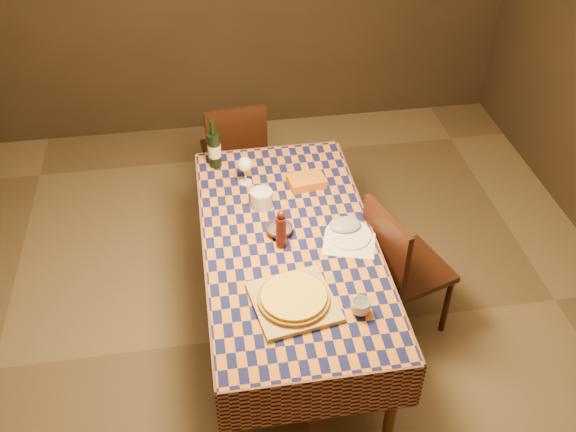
{
  "coord_description": "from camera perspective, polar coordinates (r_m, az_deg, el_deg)",
  "views": [
    {
      "loc": [
        -0.41,
        -2.56,
        3.1
      ],
      "look_at": [
        0.0,
        0.05,
        0.9
      ],
      "focal_mm": 40.0,
      "sensor_mm": 36.0,
      "label": 1
    }
  ],
  "objects": [
    {
      "name": "pepper_mill",
      "position": [
        3.37,
        -0.62,
        -1.25
      ],
      "size": [
        0.06,
        0.06,
        0.24
      ],
      "color": "#451310",
      "rests_on": "dining_table"
    },
    {
      "name": "room",
      "position": [
        3.12,
        0.14,
        5.78
      ],
      "size": [
        5.0,
        5.1,
        2.7
      ],
      "color": "brown",
      "rests_on": "ground"
    },
    {
      "name": "takeout_container",
      "position": [
        3.85,
        1.65,
        3.12
      ],
      "size": [
        0.23,
        0.18,
        0.05
      ],
      "primitive_type": "cube",
      "rotation": [
        0.0,
        0.0,
        0.13
      ],
      "color": "#C16A19",
      "rests_on": "dining_table"
    },
    {
      "name": "chair_right",
      "position": [
        3.75,
        9.78,
        -4.25
      ],
      "size": [
        0.54,
        0.53,
        0.93
      ],
      "color": "black",
      "rests_on": "ground"
    },
    {
      "name": "flour_bag",
      "position": [
        3.55,
        5.09,
        -0.78
      ],
      "size": [
        0.22,
        0.19,
        0.05
      ],
      "primitive_type": "ellipsoid",
      "rotation": [
        0.0,
        0.0,
        0.38
      ],
      "color": "#959CBF",
      "rests_on": "dining_table"
    },
    {
      "name": "bowl",
      "position": [
        3.51,
        -0.78,
        -1.26
      ],
      "size": [
        0.18,
        0.18,
        0.05
      ],
      "primitive_type": "imported",
      "rotation": [
        0.0,
        0.0,
        0.24
      ],
      "color": "#573F49",
      "rests_on": "dining_table"
    },
    {
      "name": "wine_bottle",
      "position": [
        3.99,
        -6.56,
        5.9
      ],
      "size": [
        0.1,
        0.1,
        0.32
      ],
      "color": "black",
      "rests_on": "dining_table"
    },
    {
      "name": "wine_glass",
      "position": [
        3.82,
        -3.85,
        4.51
      ],
      "size": [
        0.09,
        0.09,
        0.18
      ],
      "color": "white",
      "rests_on": "dining_table"
    },
    {
      "name": "pizza",
      "position": [
        3.12,
        0.51,
        -7.27
      ],
      "size": [
        0.47,
        0.47,
        0.04
      ],
      "color": "#956318",
      "rests_on": "cutting_board"
    },
    {
      "name": "chair_far",
      "position": [
        4.62,
        -4.74,
        5.76
      ],
      "size": [
        0.46,
        0.47,
        0.93
      ],
      "color": "black",
      "rests_on": "ground"
    },
    {
      "name": "white_plate",
      "position": [
        3.52,
        5.36,
        -1.65
      ],
      "size": [
        0.33,
        0.33,
        0.01
      ],
      "primitive_type": "cylinder",
      "rotation": [
        0.0,
        0.0,
        -0.39
      ],
      "color": "white",
      "rests_on": "dining_table"
    },
    {
      "name": "dining_table",
      "position": [
        3.53,
        0.13,
        -3.09
      ],
      "size": [
        0.94,
        1.84,
        0.77
      ],
      "color": "brown",
      "rests_on": "ground"
    },
    {
      "name": "cutting_board",
      "position": [
        3.14,
        0.51,
        -7.63
      ],
      "size": [
        0.45,
        0.45,
        0.02
      ],
      "primitive_type": "cube",
      "rotation": [
        0.0,
        0.0,
        0.17
      ],
      "color": "tan",
      "rests_on": "dining_table"
    },
    {
      "name": "flour_patch",
      "position": [
        3.47,
        5.45,
        -2.49
      ],
      "size": [
        0.32,
        0.28,
        0.0
      ],
      "primitive_type": "cube",
      "rotation": [
        0.0,
        0.0,
        -0.29
      ],
      "color": "white",
      "rests_on": "dining_table"
    },
    {
      "name": "tumbler",
      "position": [
        3.1,
        6.46,
        -8.04
      ],
      "size": [
        0.13,
        0.13,
        0.08
      ],
      "primitive_type": "imported",
      "rotation": [
        0.0,
        0.0,
        -0.37
      ],
      "color": "silver",
      "rests_on": "dining_table"
    },
    {
      "name": "deli_tub",
      "position": [
        3.67,
        -2.37,
        1.52
      ],
      "size": [
        0.16,
        0.16,
        0.11
      ],
      "primitive_type": "cylinder",
      "rotation": [
        0.0,
        0.0,
        -0.31
      ],
      "color": "silver",
      "rests_on": "dining_table"
    }
  ]
}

